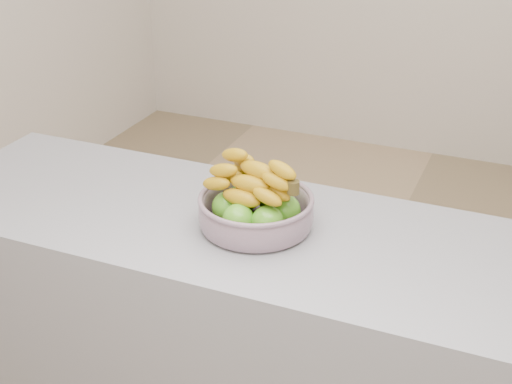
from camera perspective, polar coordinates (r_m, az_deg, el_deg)
ground at (r=2.94m, az=6.73°, el=-11.47°), size 4.00×4.00×0.00m
counter at (r=2.09m, az=1.13°, el=-13.79°), size 2.00×0.60×0.90m
fruit_bowl at (r=1.82m, az=-0.01°, el=-1.20°), size 0.30×0.30×0.18m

